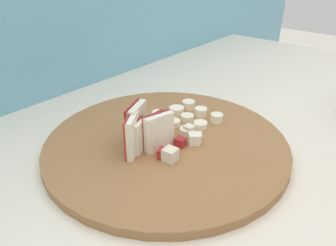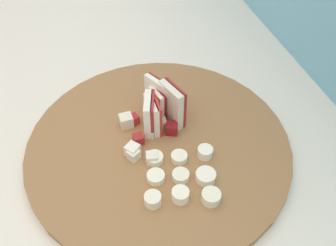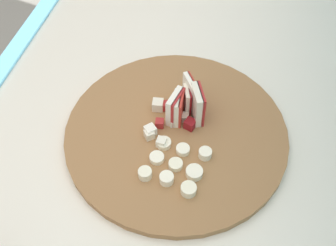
{
  "view_description": "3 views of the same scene",
  "coord_description": "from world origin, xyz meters",
  "px_view_note": "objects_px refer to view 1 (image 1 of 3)",
  "views": [
    {
      "loc": [
        -0.45,
        -0.25,
        1.17
      ],
      "look_at": [
        -0.06,
        0.08,
        0.89
      ],
      "focal_mm": 34.25,
      "sensor_mm": 36.0,
      "label": 1
    },
    {
      "loc": [
        0.23,
        -0.02,
        1.28
      ],
      "look_at": [
        -0.12,
        0.06,
        0.9
      ],
      "focal_mm": 35.46,
      "sensor_mm": 36.0,
      "label": 2
    },
    {
      "loc": [
        0.32,
        0.11,
        1.44
      ],
      "look_at": [
        -0.1,
        0.03,
        0.91
      ],
      "focal_mm": 40.52,
      "sensor_mm": 36.0,
      "label": 3
    }
  ],
  "objects_px": {
    "cutting_board": "(166,143)",
    "apple_dice_pile": "(170,141)",
    "apple_wedge_fan": "(145,130)",
    "banana_slice_rows": "(188,116)"
  },
  "relations": [
    {
      "from": "cutting_board",
      "to": "apple_dice_pile",
      "type": "distance_m",
      "value": 0.03
    },
    {
      "from": "cutting_board",
      "to": "apple_dice_pile",
      "type": "height_order",
      "value": "apple_dice_pile"
    },
    {
      "from": "cutting_board",
      "to": "apple_wedge_fan",
      "type": "relative_size",
      "value": 4.64
    },
    {
      "from": "apple_wedge_fan",
      "to": "apple_dice_pile",
      "type": "xyz_separation_m",
      "value": [
        0.03,
        -0.03,
        -0.02
      ]
    },
    {
      "from": "apple_wedge_fan",
      "to": "banana_slice_rows",
      "type": "bearing_deg",
      "value": 2.68
    },
    {
      "from": "apple_wedge_fan",
      "to": "cutting_board",
      "type": "bearing_deg",
      "value": -15.03
    },
    {
      "from": "cutting_board",
      "to": "banana_slice_rows",
      "type": "bearing_deg",
      "value": 11.16
    },
    {
      "from": "apple_dice_pile",
      "to": "banana_slice_rows",
      "type": "relative_size",
      "value": 0.95
    },
    {
      "from": "cutting_board",
      "to": "banana_slice_rows",
      "type": "distance_m",
      "value": 0.09
    },
    {
      "from": "apple_dice_pile",
      "to": "cutting_board",
      "type": "bearing_deg",
      "value": 58.56
    }
  ]
}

